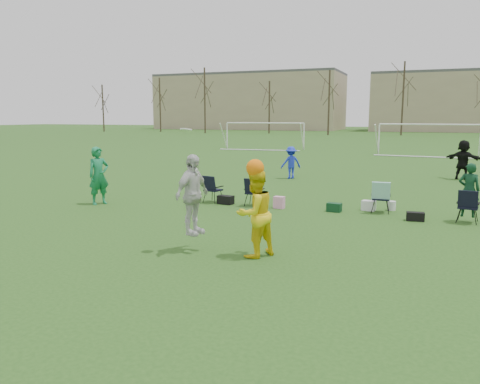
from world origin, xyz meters
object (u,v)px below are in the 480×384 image
at_px(fielder_blue, 291,163).
at_px(goal_left, 265,128).
at_px(fielder_green_near, 99,176).
at_px(goal_mid, 428,131).
at_px(center_contest, 230,205).
at_px(fielder_black, 463,160).

relative_size(fielder_blue, goal_left, 0.21).
distance_m(fielder_green_near, goal_mid, 28.08).
distance_m(fielder_blue, center_contest, 13.08).
bearing_deg(fielder_blue, fielder_black, 161.84).
xyz_separation_m(center_contest, goal_mid, (3.88, 29.87, 0.80)).
bearing_deg(goal_mid, goal_left, 175.87).
height_order(goal_left, goal_mid, same).
relative_size(fielder_green_near, center_contest, 0.72).
xyz_separation_m(fielder_black, goal_mid, (-1.70, 14.21, 0.97)).
distance_m(fielder_blue, fielder_black, 8.30).
height_order(center_contest, goal_left, center_contest).
height_order(fielder_blue, fielder_black, fielder_black).
xyz_separation_m(fielder_black, center_contest, (-5.58, -15.66, 0.16)).
xyz_separation_m(fielder_green_near, center_contest, (6.60, -3.84, 0.12)).
xyz_separation_m(fielder_black, goal_left, (-15.70, 16.21, 0.97)).
bearing_deg(fielder_blue, goal_left, -105.23).
bearing_deg(center_contest, fielder_black, 70.39).
xyz_separation_m(fielder_blue, center_contest, (2.24, -12.88, 0.34)).
relative_size(fielder_green_near, goal_left, 0.27).
distance_m(fielder_blue, goal_mid, 18.10).
bearing_deg(fielder_green_near, center_contest, -93.31).
distance_m(center_contest, goal_left, 33.45).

